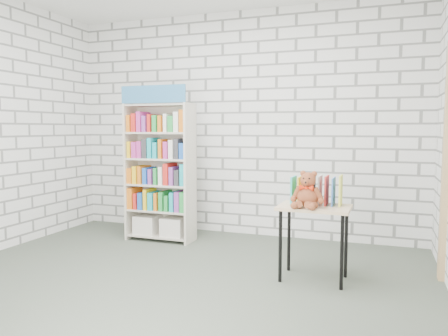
% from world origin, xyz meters
% --- Properties ---
extents(ground, '(4.50, 4.50, 0.00)m').
position_xyz_m(ground, '(0.00, 0.00, 0.00)').
color(ground, '#444C40').
rests_on(ground, ground).
extents(room_shell, '(4.52, 4.02, 2.81)m').
position_xyz_m(room_shell, '(0.00, 0.00, 1.78)').
color(room_shell, silver).
rests_on(room_shell, ground).
extents(bookshelf, '(0.82, 0.32, 1.84)m').
position_xyz_m(bookshelf, '(-0.79, 1.36, 0.84)').
color(bookshelf, beige).
rests_on(bookshelf, ground).
extents(display_table, '(0.63, 0.45, 0.67)m').
position_xyz_m(display_table, '(1.15, 0.56, 0.57)').
color(display_table, tan).
rests_on(display_table, ground).
extents(table_books, '(0.44, 0.20, 0.26)m').
position_xyz_m(table_books, '(1.15, 0.66, 0.80)').
color(table_books, '#29AFB3').
rests_on(table_books, display_table).
extents(teddy_bear, '(0.29, 0.27, 0.32)m').
position_xyz_m(teddy_bear, '(1.10, 0.47, 0.79)').
color(teddy_bear, brown).
rests_on(teddy_bear, display_table).
extents(door_trim, '(0.05, 0.12, 2.10)m').
position_xyz_m(door_trim, '(2.23, 0.95, 1.05)').
color(door_trim, tan).
rests_on(door_trim, ground).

